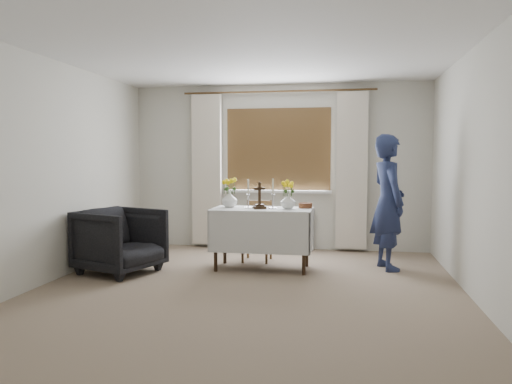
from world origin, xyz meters
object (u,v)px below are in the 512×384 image
at_px(wooden_chair, 257,231).
at_px(person, 388,202).
at_px(armchair, 120,241).
at_px(flower_vase_left, 230,199).
at_px(wooden_cross, 259,195).
at_px(flower_vase_right, 288,201).
at_px(altar_table, 262,239).

bearing_deg(wooden_chair, person, -4.42).
distance_m(armchair, flower_vase_left, 1.44).
height_order(person, flower_vase_left, person).
relative_size(armchair, person, 0.51).
bearing_deg(wooden_cross, flower_vase_left, 138.66).
bearing_deg(person, flower_vase_right, 83.40).
height_order(altar_table, flower_vase_left, flower_vase_left).
relative_size(person, flower_vase_right, 8.92).
bearing_deg(altar_table, armchair, -163.00).
bearing_deg(armchair, flower_vase_right, -55.21).
height_order(person, flower_vase_right, person).
distance_m(wooden_cross, flower_vase_left, 0.43).
height_order(wooden_chair, person, person).
bearing_deg(wooden_cross, wooden_chair, 79.55).
xyz_separation_m(flower_vase_left, flower_vase_right, (0.76, -0.07, -0.01)).
height_order(wooden_chair, armchair, wooden_chair).
distance_m(person, wooden_cross, 1.61).
bearing_deg(flower_vase_right, person, 11.92).
distance_m(armchair, person, 3.33).
height_order(person, wooden_cross, person).
bearing_deg(person, altar_table, 81.54).
bearing_deg(wooden_cross, altar_table, 31.39).
bearing_deg(flower_vase_left, person, 5.36).
bearing_deg(flower_vase_right, armchair, -165.20).
bearing_deg(person, flower_vase_left, 76.84).
distance_m(altar_table, flower_vase_right, 0.57).
height_order(wooden_chair, wooden_cross, wooden_cross).
relative_size(person, wooden_cross, 5.09).
xyz_separation_m(wooden_cross, flower_vase_right, (0.35, 0.06, -0.07)).
bearing_deg(wooden_chair, wooden_cross, -74.76).
bearing_deg(altar_table, wooden_cross, -124.73).
bearing_deg(armchair, wooden_cross, -54.06).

